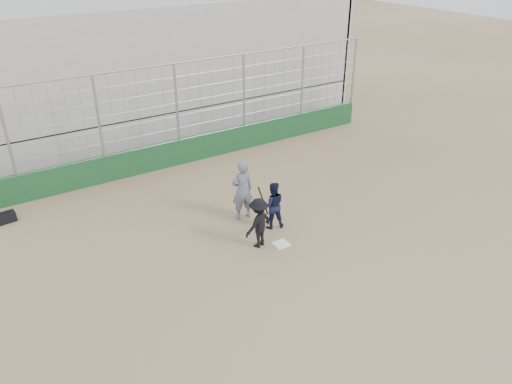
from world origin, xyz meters
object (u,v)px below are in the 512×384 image
batter_at_plate (259,223)px  equipment_bag (3,218)px  umpire (242,193)px  catcher_crouched (272,213)px

batter_at_plate → equipment_bag: batter_at_plate is taller
umpire → equipment_bag: bearing=-24.9°
batter_at_plate → umpire: bearing=74.7°
catcher_crouched → umpire: bearing=114.3°
batter_at_plate → catcher_crouched: batter_at_plate is taller
batter_at_plate → umpire: umpire is taller
batter_at_plate → umpire: 1.71m
batter_at_plate → equipment_bag: (-6.17, 5.49, -0.61)m
umpire → equipment_bag: size_ratio=2.28×
batter_at_plate → umpire: size_ratio=0.96×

